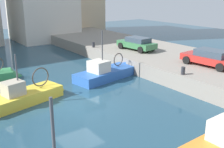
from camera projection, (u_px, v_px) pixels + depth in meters
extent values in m
plane|color=navy|center=(78.00, 105.00, 16.94)|extent=(80.00, 80.00, 0.00)
cube|color=gray|center=(196.00, 67.00, 23.14)|extent=(9.00, 56.00, 1.20)
cube|color=gold|center=(23.00, 103.00, 17.20)|extent=(5.43, 2.93, 1.46)
cone|color=gold|center=(59.00, 91.00, 19.33)|extent=(1.25, 1.74, 1.56)
cube|color=#896B4C|center=(22.00, 94.00, 17.01)|extent=(5.19, 2.75, 0.08)
cube|color=#B7AD99|center=(13.00, 89.00, 16.47)|extent=(1.39, 1.29, 0.90)
cylinder|color=#4C4C51|center=(17.00, 75.00, 16.49)|extent=(0.10, 0.10, 2.57)
torus|color=#3F3833|center=(40.00, 77.00, 17.84)|extent=(1.27, 0.39, 1.29)
sphere|color=white|center=(192.00, 146.00, 12.15)|extent=(0.32, 0.32, 0.32)
cube|color=#2D60B7|center=(106.00, 78.00, 22.12)|extent=(5.67, 2.95, 1.48)
cone|color=#2D60B7|center=(130.00, 71.00, 24.22)|extent=(1.22, 1.93, 1.79)
cube|color=#896B4C|center=(106.00, 71.00, 21.92)|extent=(5.43, 2.76, 0.08)
cube|color=beige|center=(99.00, 67.00, 21.26)|extent=(1.58, 1.62, 0.92)
cylinder|color=#4C4C51|center=(102.00, 52.00, 21.20)|extent=(0.10, 0.10, 3.28)
torus|color=#3F3833|center=(118.00, 60.00, 22.77)|extent=(1.11, 0.28, 1.11)
sphere|color=white|center=(82.00, 77.00, 21.66)|extent=(0.32, 0.32, 0.32)
cone|color=#388951|center=(17.00, 76.00, 22.64)|extent=(1.12, 1.69, 1.57)
cube|color=#387547|center=(136.00, 44.00, 27.06)|extent=(2.05, 4.24, 0.55)
cube|color=#384756|center=(138.00, 40.00, 26.76)|extent=(1.68, 2.42, 0.46)
cylinder|color=black|center=(121.00, 46.00, 27.62)|extent=(0.28, 0.66, 0.64)
cylinder|color=black|center=(133.00, 44.00, 28.67)|extent=(0.28, 0.66, 0.64)
cylinder|color=black|center=(141.00, 50.00, 25.59)|extent=(0.28, 0.66, 0.64)
cylinder|color=black|center=(152.00, 48.00, 26.64)|extent=(0.28, 0.66, 0.64)
cube|color=red|center=(209.00, 59.00, 21.19)|extent=(2.02, 4.38, 0.53)
cube|color=#384756|center=(212.00, 53.00, 20.88)|extent=(1.67, 2.49, 0.51)
cylinder|color=black|center=(187.00, 60.00, 21.80)|extent=(0.27, 0.66, 0.64)
cylinder|color=black|center=(198.00, 57.00, 22.83)|extent=(0.27, 0.66, 0.64)
cylinder|color=black|center=(220.00, 67.00, 19.67)|extent=(0.27, 0.66, 0.64)
cylinder|color=#2D2D33|center=(183.00, 71.00, 19.02)|extent=(0.28, 0.28, 0.55)
cylinder|color=#2D2D33|center=(94.00, 45.00, 28.38)|extent=(0.28, 0.28, 0.55)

